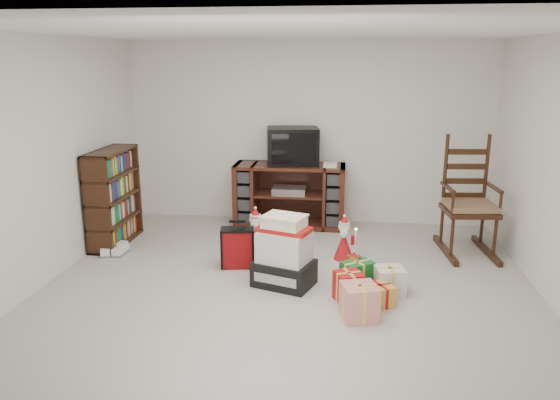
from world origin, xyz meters
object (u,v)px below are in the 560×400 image
object	(u,v)px
rocking_chair	(468,211)
santa_figurine	(344,245)
gift_pile	(284,256)
teddy_bear	(353,271)
mrs_claus_figurine	(256,239)
bookshelf	(114,199)
sneaker_pair	(113,251)
gift_cluster	(363,287)
crt_television	(292,146)
red_suitcase	(238,248)
tv_stand	(290,195)

from	to	relation	value
rocking_chair	santa_figurine	distance (m)	1.58
gift_pile	teddy_bear	size ratio (longest dim) A/B	2.31
mrs_claus_figurine	gift_pile	bearing A→B (deg)	-60.37
bookshelf	sneaker_pair	bearing A→B (deg)	-71.98
teddy_bear	bookshelf	bearing A→B (deg)	162.96
teddy_bear	gift_cluster	bearing A→B (deg)	-76.82
bookshelf	mrs_claus_figurine	size ratio (longest dim) A/B	1.97
teddy_bear	crt_television	world-z (taller)	crt_television
crt_television	red_suitcase	bearing A→B (deg)	-114.47
tv_stand	gift_cluster	size ratio (longest dim) A/B	1.70
sneaker_pair	crt_television	size ratio (longest dim) A/B	0.46
teddy_bear	gift_pile	bearing A→B (deg)	-169.83
teddy_bear	mrs_claus_figurine	xyz separation A→B (m)	(-1.13, 0.62, 0.09)
bookshelf	rocking_chair	world-z (taller)	rocking_chair
gift_pile	santa_figurine	bearing A→B (deg)	69.43
bookshelf	teddy_bear	size ratio (longest dim) A/B	3.76
mrs_claus_figurine	crt_television	bearing A→B (deg)	78.01
tv_stand	santa_figurine	bearing A→B (deg)	-60.06
gift_pile	teddy_bear	distance (m)	0.74
crt_television	gift_pile	bearing A→B (deg)	-96.09
rocking_chair	red_suitcase	distance (m)	2.77
rocking_chair	sneaker_pair	bearing A→B (deg)	-176.94
gift_pile	teddy_bear	xyz separation A→B (m)	(0.70, 0.13, -0.18)
red_suitcase	mrs_claus_figurine	size ratio (longest dim) A/B	0.88
red_suitcase	tv_stand	bearing A→B (deg)	66.62
gift_pile	mrs_claus_figurine	size ratio (longest dim) A/B	1.21
teddy_bear	sneaker_pair	distance (m)	2.87
teddy_bear	santa_figurine	bearing A→B (deg)	100.30
santa_figurine	tv_stand	bearing A→B (deg)	120.17
gift_pile	mrs_claus_figurine	distance (m)	0.86
gift_cluster	teddy_bear	bearing A→B (deg)	103.18
rocking_chair	gift_cluster	xyz separation A→B (m)	(-1.25, -1.55, -0.36)
bookshelf	crt_television	bearing A→B (deg)	26.34
teddy_bear	santa_figurine	distance (m)	0.61
gift_pile	red_suitcase	bearing A→B (deg)	162.50
santa_figurine	bookshelf	bearing A→B (deg)	173.84
sneaker_pair	tv_stand	bearing A→B (deg)	24.72
santa_figurine	sneaker_pair	size ratio (longest dim) A/B	1.60
santa_figurine	teddy_bear	bearing A→B (deg)	-79.70
gift_pile	crt_television	distance (m)	2.23
mrs_claus_figurine	sneaker_pair	xyz separation A→B (m)	(-1.70, -0.13, -0.18)
tv_stand	crt_television	size ratio (longest dim) A/B	2.00
teddy_bear	gift_cluster	world-z (taller)	teddy_bear
sneaker_pair	crt_television	xyz separation A→B (m)	(1.98, 1.46, 1.06)
tv_stand	gift_pile	bearing A→B (deg)	-85.39
teddy_bear	santa_figurine	xyz separation A→B (m)	(-0.11, 0.60, 0.07)
sneaker_pair	gift_cluster	size ratio (longest dim) A/B	0.39
bookshelf	santa_figurine	xyz separation A→B (m)	(2.85, -0.31, -0.36)
sneaker_pair	teddy_bear	bearing A→B (deg)	-21.42
mrs_claus_figurine	sneaker_pair	distance (m)	1.71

